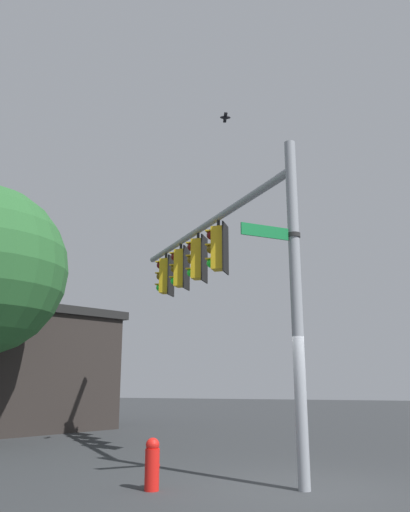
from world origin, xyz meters
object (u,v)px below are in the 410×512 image
bird_flying (225,117)px  street_name_sign (277,233)px  fire_hydrant (152,464)px  traffic_light_mid_outer (180,268)px  traffic_light_arm_end (165,276)px  traffic_light_nearest_pole (218,248)px  traffic_light_mid_inner (197,259)px

bird_flying → street_name_sign: bearing=-149.8°
bird_flying → fire_hydrant: bearing=170.7°
traffic_light_mid_outer → fire_hydrant: size_ratio=1.59×
bird_flying → traffic_light_arm_end: bearing=44.8°
traffic_light_nearest_pole → bird_flying: bearing=-44.1°
traffic_light_mid_outer → bird_flying: (-1.66, -1.77, 3.56)m
traffic_light_mid_inner → fire_hydrant: bearing=-173.6°
traffic_light_mid_inner → traffic_light_arm_end: size_ratio=1.00×
traffic_light_mid_outer → street_name_sign: bearing=-142.7°
fire_hydrant → traffic_light_mid_outer: bearing=14.2°
traffic_light_mid_inner → traffic_light_mid_outer: size_ratio=1.00×
traffic_light_arm_end → bird_flying: size_ratio=2.73×
traffic_light_mid_inner → bird_flying: 3.76m
traffic_light_mid_outer → fire_hydrant: traffic_light_mid_outer is taller
traffic_light_arm_end → street_name_sign: bearing=-142.1°
traffic_light_nearest_pole → street_name_sign: size_ratio=1.36×
traffic_light_mid_inner → fire_hydrant: size_ratio=1.59×
bird_flying → fire_hydrant: (-3.22, 0.53, -7.98)m
traffic_light_nearest_pole → bird_flying: bird_flying is taller
traffic_light_arm_end → traffic_light_mid_inner: bearing=-139.2°
traffic_light_mid_outer → fire_hydrant: 6.70m
traffic_light_arm_end → fire_hydrant: bearing=-160.7°
traffic_light_mid_inner → fire_hydrant: (-3.96, -0.44, -4.42)m
traffic_light_nearest_pole → traffic_light_arm_end: 3.65m
traffic_light_mid_inner → street_name_sign: traffic_light_mid_inner is taller
fire_hydrant → bird_flying: bearing=-9.3°
traffic_light_mid_outer → street_name_sign: traffic_light_mid_outer is taller
traffic_light_mid_inner → traffic_light_mid_outer: 1.22m
traffic_light_mid_inner → traffic_light_arm_end: (1.84, 1.59, 0.00)m
traffic_light_mid_outer → fire_hydrant: bearing=-165.8°
traffic_light_arm_end → bird_flying: (-2.58, -2.56, 3.56)m
traffic_light_nearest_pole → traffic_light_arm_end: bearing=40.8°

